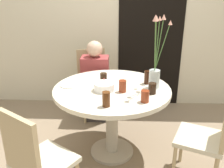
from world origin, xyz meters
name	(u,v)px	position (x,y,z in m)	size (l,w,h in m)	color
ground_plane	(112,152)	(0.00, 0.00, 0.00)	(16.00, 16.00, 0.00)	#89755B
wall_back	(116,16)	(0.00, 1.30, 1.30)	(8.00, 0.05, 2.60)	beige
doorway_panel	(151,36)	(0.49, 1.26, 1.02)	(0.90, 0.01, 2.05)	black
dining_table	(112,101)	(0.00, 0.00, 0.61)	(1.15, 1.15, 0.75)	beige
chair_far_back	(93,79)	(-0.30, 0.90, 0.50)	(0.51, 0.51, 0.90)	beige
chair_right_flank	(35,158)	(-0.53, -0.78, 0.50)	(0.56, 0.56, 0.90)	beige
chair_near_front	(211,133)	(0.87, -0.38, 0.50)	(0.53, 0.53, 0.90)	beige
birthday_cake	(104,87)	(-0.07, -0.07, 0.79)	(0.20, 0.20, 0.12)	white
flower_vase	(155,68)	(0.41, 0.01, 0.96)	(0.20, 0.33, 0.71)	silver
side_plate	(69,85)	(-0.43, 0.04, 0.76)	(0.19, 0.19, 0.01)	silver
drink_glass_0	(152,88)	(0.38, -0.12, 0.80)	(0.07, 0.07, 0.10)	black
drink_glass_1	(147,77)	(0.35, 0.13, 0.82)	(0.06, 0.06, 0.13)	#33190C
drink_glass_2	(123,86)	(0.10, -0.09, 0.81)	(0.07, 0.07, 0.11)	maroon
drink_glass_3	(145,96)	(0.29, -0.31, 0.80)	(0.07, 0.07, 0.10)	maroon
drink_glass_4	(106,99)	(-0.03, -0.41, 0.82)	(0.07, 0.07, 0.13)	#51280F
drink_glass_5	(104,78)	(-0.09, 0.13, 0.80)	(0.07, 0.07, 0.10)	black
person_guest	(95,84)	(-0.25, 0.74, 0.50)	(0.34, 0.24, 1.06)	#383333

